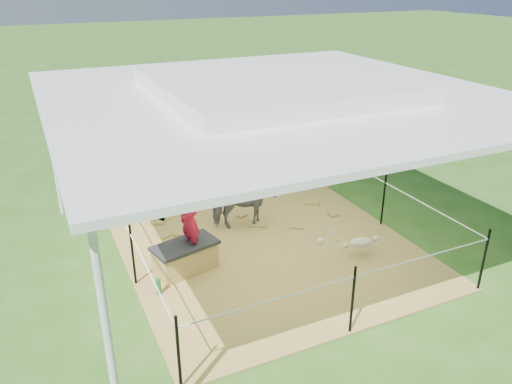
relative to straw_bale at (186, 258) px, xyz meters
name	(u,v)px	position (x,y,z in m)	size (l,w,h in m)	color
ground	(271,252)	(1.46, -0.03, -0.23)	(90.00, 90.00, 0.00)	#2D5919
hay_patch	(271,251)	(1.46, -0.03, -0.22)	(4.60, 4.60, 0.03)	brown
canopy_tent	(274,91)	(1.46, -0.03, 2.46)	(6.30, 6.30, 2.90)	silver
rope_fence	(272,217)	(1.46, -0.03, 0.41)	(4.54, 4.54, 1.00)	black
straw_bale	(186,258)	(0.00, 0.00, 0.00)	(0.92, 0.46, 0.41)	#A9823D
dark_cloth	(185,245)	(0.00, 0.00, 0.23)	(0.98, 0.51, 0.05)	black
woman	(189,213)	(0.10, 0.00, 0.76)	(0.40, 0.26, 1.10)	red
green_bottle	(159,287)	(-0.55, -0.45, -0.08)	(0.07, 0.07, 0.26)	#166529
pony	(244,204)	(1.38, 0.92, 0.25)	(0.50, 1.09, 0.92)	#454549
pink_hat	(243,177)	(1.38, 0.92, 0.78)	(0.29, 0.29, 0.13)	pink
foal	(361,241)	(2.70, -0.79, 0.07)	(0.98, 0.55, 0.55)	#C5B590
trash_barrel	(306,111)	(5.71, 6.12, 0.26)	(0.63, 0.63, 0.98)	blue
picnic_table_near	(216,106)	(3.67, 8.30, 0.14)	(1.79, 1.30, 0.75)	brown
picnic_table_far	(297,90)	(7.13, 9.22, 0.17)	(1.94, 1.40, 0.81)	brown
distant_person	(231,108)	(3.64, 6.99, 0.38)	(0.60, 0.47, 1.24)	#2D57AC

